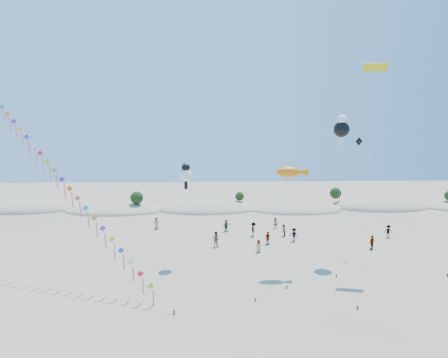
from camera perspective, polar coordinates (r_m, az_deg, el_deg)
dune_ridge at (r=67.39m, az=-1.80°, el=-4.50°), size 145.30×11.49×5.57m
kite_train at (r=38.35m, az=-23.30°, el=-0.41°), size 20.85×14.98×18.15m
fish_kite at (r=37.86m, az=10.33°, el=1.02°), size 6.05×7.83×10.57m
cartoon_kite_low at (r=39.69m, az=-5.81°, el=0.79°), size 10.14×8.23×10.71m
cartoon_kite_high at (r=42.92m, az=17.47°, el=7.48°), size 3.15×7.14×15.83m
parafoil_kite at (r=41.99m, az=22.00°, el=15.06°), size 6.32×11.13×20.90m
dark_kite at (r=44.48m, az=22.94°, el=0.37°), size 6.48×8.63×13.36m
beachgoers at (r=49.77m, az=6.89°, el=-8.07°), size 32.32×11.44×1.89m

